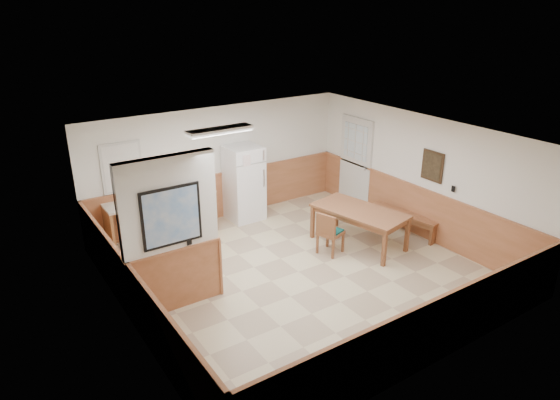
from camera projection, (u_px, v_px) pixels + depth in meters
ground at (299, 272)px, 8.99m from camera, size 6.00×6.00×0.00m
ceiling at (301, 137)px, 8.06m from camera, size 6.00×6.00×0.02m
back_wall at (219, 164)px, 10.85m from camera, size 6.00×0.02×2.50m
right_wall at (420, 176)px, 10.07m from camera, size 0.02×6.00×2.50m
left_wall at (126, 254)px, 6.99m from camera, size 0.02×6.00×2.50m
wainscot_back at (221, 196)px, 11.11m from camera, size 6.00×0.04×1.00m
wainscot_right at (416, 210)px, 10.34m from camera, size 0.04×6.00×1.00m
wainscot_left at (133, 299)px, 7.28m from camera, size 0.04×6.00×1.00m
partition_wall at (171, 237)px, 7.53m from camera, size 1.50×0.20×2.50m
kitchen_counter at (176, 214)px, 10.28m from camera, size 2.20×0.61×1.00m
exterior_door at (355, 162)px, 11.59m from camera, size 0.07×1.02×2.15m
kitchen_window at (122, 167)px, 9.64m from camera, size 0.80×0.04×1.00m
wall_painting at (432, 166)px, 9.71m from camera, size 0.04×0.50×0.60m
fluorescent_fixture at (220, 130)px, 8.68m from camera, size 1.20×0.30×0.09m
refrigerator at (244, 183)px, 10.92m from camera, size 0.74×0.72×1.66m
dining_table at (359, 214)px, 9.77m from camera, size 1.29×1.99×0.75m
dining_bench at (404, 217)px, 10.41m from camera, size 0.63×1.59×0.45m
dining_chair at (328, 231)px, 9.44m from camera, size 0.66×0.54×0.85m
fire_extinguisher at (202, 180)px, 10.33m from camera, size 0.13×0.13×0.41m
soap_bottle at (129, 199)px, 9.57m from camera, size 0.08×0.08×0.21m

